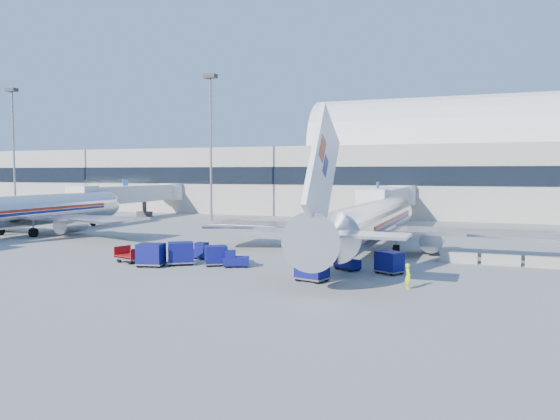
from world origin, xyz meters
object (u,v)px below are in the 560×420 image
at_px(tug_lead, 235,260).
at_px(cart_train_a, 216,255).
at_px(cart_train_c, 151,254).
at_px(cart_solo_near, 312,267).
at_px(cart_open_red, 131,257).
at_px(tug_left, 204,251).
at_px(barrier_near, 458,258).
at_px(airliner_mid, 23,211).
at_px(cart_train_b, 181,253).
at_px(cart_solo_far, 389,262).
at_px(tug_right, 347,262).
at_px(jetbridge_mid, 137,194).
at_px(airliner_main, 370,223).
at_px(ramp_worker, 408,276).
at_px(mast_west, 211,125).
at_px(barrier_mid, 501,260).
at_px(mast_far_west, 13,132).
at_px(jetbridge_near, 390,198).
at_px(barrier_far, 546,262).

relative_size(tug_lead, cart_train_a, 1.00).
relative_size(cart_train_c, cart_solo_near, 0.97).
bearing_deg(cart_open_red, tug_left, 60.93).
xyz_separation_m(barrier_near, cart_solo_near, (-9.21, -11.66, 0.55)).
xyz_separation_m(airliner_mid, tug_left, (28.82, -7.80, -2.26)).
height_order(cart_train_a, cart_train_b, cart_train_b).
bearing_deg(cart_solo_far, tug_right, -159.00).
distance_m(cart_solo_near, cart_open_red, 16.75).
bearing_deg(jetbridge_mid, cart_train_a, -47.57).
bearing_deg(airliner_main, ramp_worker, -69.48).
distance_m(cart_train_a, cart_train_b, 2.98).
bearing_deg(mast_west, tug_left, -63.20).
bearing_deg(barrier_near, barrier_mid, 0.00).
bearing_deg(mast_far_west, cart_train_c, -35.13).
distance_m(mast_far_west, cart_train_a, 71.22).
distance_m(mast_far_west, barrier_mid, 87.17).
distance_m(tug_lead, cart_solo_near, 8.12).
bearing_deg(airliner_mid, jetbridge_near, 33.59).
bearing_deg(tug_lead, tug_left, 122.43).
xyz_separation_m(jetbridge_near, cart_train_b, (-10.90, -37.84, -2.93)).
distance_m(airliner_mid, mast_far_west, 39.68).
bearing_deg(cart_solo_near, barrier_mid, 58.42).
height_order(barrier_near, cart_solo_far, cart_solo_far).
height_order(cart_solo_near, cart_solo_far, cart_solo_near).
distance_m(tug_right, cart_open_red, 18.06).
height_order(cart_train_a, cart_solo_near, cart_solo_near).
height_order(barrier_far, cart_train_c, cart_train_c).
relative_size(mast_far_west, barrier_far, 7.53).
distance_m(tug_lead, cart_train_a, 1.74).
bearing_deg(cart_solo_far, jetbridge_near, 128.62).
bearing_deg(barrier_far, jetbridge_mid, 153.98).
xyz_separation_m(mast_west, cart_train_c, (14.90, -38.62, -13.80)).
relative_size(airliner_mid, barrier_near, 12.42).
relative_size(mast_far_west, cart_solo_near, 9.11).
bearing_deg(barrier_mid, tug_right, -150.44).
bearing_deg(mast_west, airliner_mid, -115.21).
relative_size(jetbridge_near, tug_right, 11.87).
height_order(jetbridge_near, tug_left, jetbridge_near).
bearing_deg(cart_train_b, mast_west, 80.80).
relative_size(barrier_mid, cart_train_c, 1.25).
height_order(barrier_mid, cart_open_red, barrier_mid).
height_order(barrier_near, tug_right, tug_right).
relative_size(tug_right, cart_solo_far, 0.98).
bearing_deg(barrier_far, tug_left, -169.21).
distance_m(barrier_far, cart_solo_far, 13.20).
relative_size(jetbridge_mid, tug_left, 11.89).
relative_size(jetbridge_near, cart_open_red, 9.70).
xyz_separation_m(airliner_main, cart_open_red, (-17.82, -12.03, -2.46)).
bearing_deg(ramp_worker, cart_solo_far, -0.08).
distance_m(jetbridge_mid, cart_train_b, 49.07).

